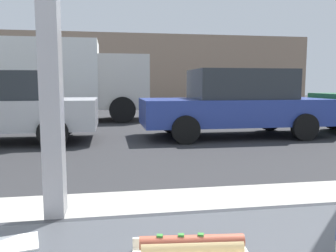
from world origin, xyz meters
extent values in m
plane|color=#2D2D30|center=(0.00, 8.00, 0.00)|extent=(60.00, 60.00, 0.00)
cube|color=#2A2C30|center=(0.00, 0.03, 0.96)|extent=(1.97, 0.02, 0.02)
cube|color=gray|center=(0.00, 22.66, 2.31)|extent=(28.00, 1.20, 4.63)
cube|color=silver|center=(0.31, -0.18, 0.99)|extent=(0.24, 0.03, 0.03)
cylinder|color=#DBB77A|center=(0.30, -0.22, 1.00)|extent=(0.21, 0.06, 0.04)
cylinder|color=#9E4733|center=(0.30, -0.22, 1.01)|extent=(0.21, 0.05, 0.03)
cube|color=#337A2D|center=(0.32, -0.22, 1.02)|extent=(0.01, 0.01, 0.01)
cube|color=#337A2D|center=(0.24, -0.22, 1.02)|extent=(0.01, 0.01, 0.01)
cube|color=#337A2D|center=(0.28, -0.22, 1.02)|extent=(0.01, 0.01, 0.01)
cube|color=white|center=(-0.07, -0.10, 0.98)|extent=(0.14, 0.11, 0.00)
cylinder|color=black|center=(-1.02, 8.42, 0.32)|extent=(0.64, 0.18, 0.64)
cylinder|color=black|center=(-1.02, 6.54, 0.32)|extent=(0.64, 0.18, 0.64)
cube|color=#283D93|center=(3.24, 7.48, 0.64)|extent=(4.63, 1.83, 0.64)
cube|color=#282D33|center=(3.41, 7.48, 1.32)|extent=(2.41, 1.61, 0.73)
cylinder|color=black|center=(4.67, 8.40, 0.32)|extent=(0.64, 0.18, 0.64)
cylinder|color=black|center=(4.67, 6.56, 0.32)|extent=(0.64, 0.18, 0.64)
cylinder|color=black|center=(1.80, 8.40, 0.32)|extent=(0.64, 0.18, 0.64)
cylinder|color=black|center=(1.80, 6.56, 0.32)|extent=(0.64, 0.18, 0.64)
cylinder|color=black|center=(6.70, 8.37, 0.32)|extent=(0.64, 0.18, 0.64)
cube|color=silver|center=(-2.81, 12.10, 1.65)|extent=(5.19, 2.20, 2.39)
cube|color=beige|center=(0.58, 12.10, 1.40)|extent=(1.90, 2.10, 1.90)
cylinder|color=black|center=(0.58, 13.15, 0.45)|extent=(0.90, 0.24, 0.90)
cylinder|color=black|center=(0.58, 11.05, 0.45)|extent=(0.90, 0.24, 0.90)
cylinder|color=black|center=(-3.77, 13.20, 0.45)|extent=(0.90, 0.24, 0.90)
camera|label=1|loc=(0.15, -0.86, 1.32)|focal=37.00mm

